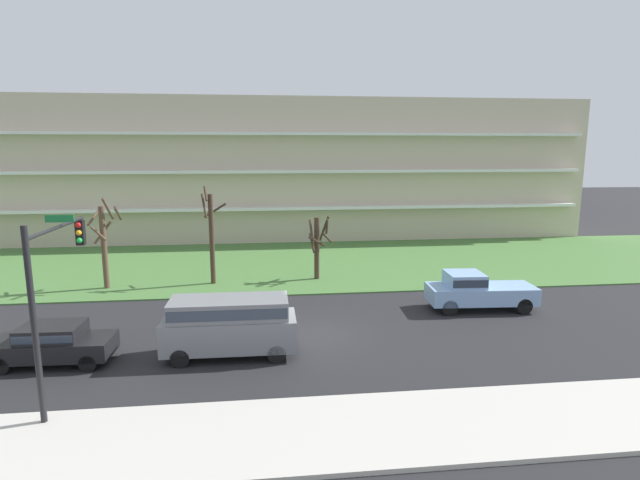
# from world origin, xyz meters

# --- Properties ---
(ground) EXTENTS (160.00, 160.00, 0.00)m
(ground) POSITION_xyz_m (0.00, 0.00, 0.00)
(ground) COLOR #232326
(sidewalk_curb_near) EXTENTS (80.00, 4.00, 0.15)m
(sidewalk_curb_near) POSITION_xyz_m (0.00, -8.00, 0.07)
(sidewalk_curb_near) COLOR #BCB7AD
(sidewalk_curb_near) RESTS_ON ground
(grass_lawn_strip) EXTENTS (80.00, 16.00, 0.08)m
(grass_lawn_strip) POSITION_xyz_m (0.00, 14.00, 0.04)
(grass_lawn_strip) COLOR #477238
(grass_lawn_strip) RESTS_ON ground
(apartment_building) EXTENTS (54.59, 11.64, 12.55)m
(apartment_building) POSITION_xyz_m (0.00, 27.34, 6.27)
(apartment_building) COLOR beige
(apartment_building) RESTS_ON ground
(tree_far_left) EXTENTS (1.82, 1.85, 5.46)m
(tree_far_left) POSITION_xyz_m (-11.24, 8.64, 2.85)
(tree_far_left) COLOR brown
(tree_far_left) RESTS_ON ground
(tree_left) EXTENTS (1.51, 1.53, 6.00)m
(tree_left) POSITION_xyz_m (-5.17, 9.00, 3.04)
(tree_left) COLOR #423023
(tree_left) RESTS_ON ground
(tree_center) EXTENTS (1.62, 1.80, 4.12)m
(tree_center) POSITION_xyz_m (1.31, 9.31, 2.29)
(tree_center) COLOR #423023
(tree_center) RESTS_ON ground
(van_gray_near_left) EXTENTS (5.22, 2.06, 2.36)m
(van_gray_near_left) POSITION_xyz_m (-3.48, -2.00, 1.40)
(van_gray_near_left) COLOR slate
(van_gray_near_left) RESTS_ON ground
(sedan_black_center_left) EXTENTS (4.46, 1.95, 1.57)m
(sedan_black_center_left) POSITION_xyz_m (-10.15, -2.00, 0.87)
(sedan_black_center_left) COLOR black
(sedan_black_center_left) RESTS_ON ground
(pickup_blue_center_right) EXTENTS (5.51, 2.31, 1.95)m
(pickup_blue_center_right) POSITION_xyz_m (8.72, 2.51, 1.02)
(pickup_blue_center_right) COLOR #8CB2E0
(pickup_blue_center_right) RESTS_ON ground
(traffic_signal_mast) EXTENTS (0.90, 4.62, 6.05)m
(traffic_signal_mast) POSITION_xyz_m (-8.67, -5.05, 4.11)
(traffic_signal_mast) COLOR black
(traffic_signal_mast) RESTS_ON ground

